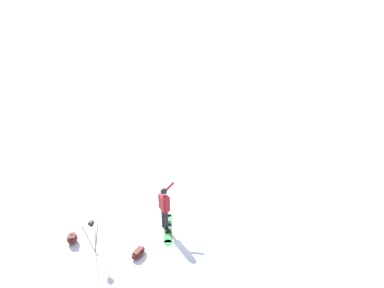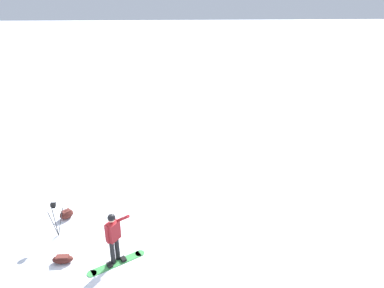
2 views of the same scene
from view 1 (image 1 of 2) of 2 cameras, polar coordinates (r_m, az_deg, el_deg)
ground_plane at (r=13.77m, az=-5.88°, el=-12.22°), size 300.00×300.00×0.00m
snowboarder at (r=12.91m, az=-4.32°, el=-9.37°), size 0.48×0.77×1.72m
snowboard at (r=13.50m, az=-3.78°, el=-12.90°), size 1.04×1.63×0.10m
gear_bag_large at (r=12.49m, az=-8.39°, el=-16.41°), size 0.32×0.63×0.24m
camera_tripod at (r=12.39m, az=-15.29°, el=-12.87°), size 0.54×0.49×1.26m
gear_bag_small at (r=13.44m, az=-18.19°, el=-13.81°), size 0.59×0.60×0.33m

